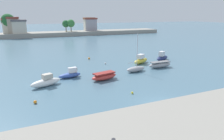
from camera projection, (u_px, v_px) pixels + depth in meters
The scene contains 14 objects.
ground_plane at pixel (162, 105), 20.92m from camera, with size 400.00×400.00×0.00m, color slate.
seawall_embankment at pixel (220, 127), 14.65m from camera, with size 63.70×6.54×2.48m, color gray.
moored_boat_0 at pixel (46, 82), 26.43m from camera, with size 4.24×2.53×1.60m.
moored_boat_1 at pixel (70, 74), 30.04m from camera, with size 3.50×1.61×1.49m.
moored_boat_2 at pixel (104, 76), 29.04m from camera, with size 4.21×2.29×1.07m.
moored_boat_3 at pixel (136, 69), 33.13m from camera, with size 3.61×1.70×6.35m.
moored_boat_4 at pixel (141, 60), 38.66m from camera, with size 4.26×2.96×1.79m.
moored_boat_5 at pixel (160, 65), 35.67m from camera, with size 4.45×1.28×1.08m.
moored_boat_6 at pixel (162, 57), 41.29m from camera, with size 4.19×3.14×1.87m.
mooring_buoy_0 at pixel (35, 102), 21.31m from camera, with size 0.36×0.36×0.36m, color orange.
mooring_buoy_1 at pixel (89, 58), 42.31m from camera, with size 0.41×0.41×0.41m, color orange.
mooring_buoy_2 at pixel (132, 93), 23.96m from camera, with size 0.27×0.27×0.27m, color yellow.
mooring_buoy_3 at pixel (105, 63), 38.18m from camera, with size 0.30×0.30×0.30m, color white.
distant_shoreline at pixel (47, 31), 86.25m from camera, with size 99.43×9.85×9.35m.
Camera 1 is at (-12.38, -15.56, 9.10)m, focal length 32.46 mm.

